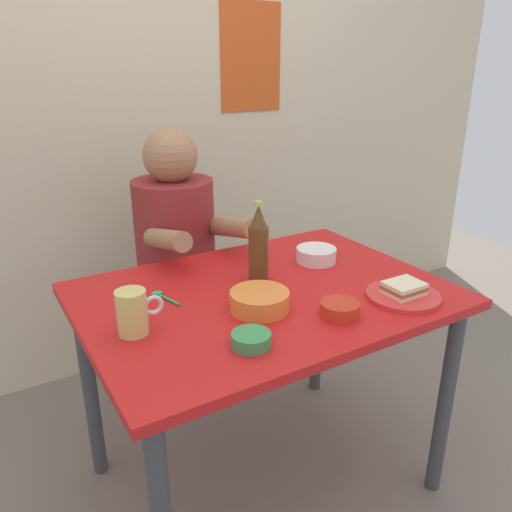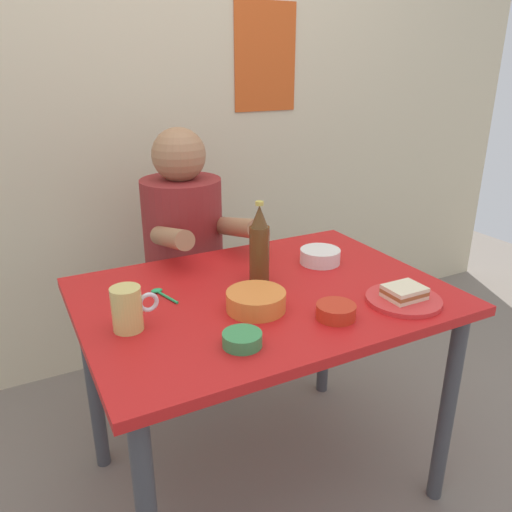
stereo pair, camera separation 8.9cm
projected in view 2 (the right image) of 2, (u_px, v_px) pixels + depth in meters
ground_plane at (262, 478)px, 1.82m from camera, size 6.00×6.00×0.00m
wall_back at (151, 86)px, 2.22m from camera, size 4.40×0.09×2.60m
dining_table at (263, 318)px, 1.58m from camera, size 1.10×0.80×0.74m
stool at (188, 320)px, 2.20m from camera, size 0.34×0.34×0.45m
person_seated at (184, 230)px, 2.04m from camera, size 0.33×0.56×0.72m
plate_orange at (403, 300)px, 1.48m from camera, size 0.22×0.22×0.01m
sandwich at (404, 292)px, 1.47m from camera, size 0.11×0.09×0.04m
beer_mug at (128, 309)px, 1.31m from camera, size 0.13×0.08×0.12m
beer_bottle at (259, 245)px, 1.59m from camera, size 0.06×0.06×0.26m
soup_bowl_orange at (256, 300)px, 1.43m from camera, size 0.17×0.17×0.05m
rice_bowl_white at (320, 255)px, 1.76m from camera, size 0.14×0.14×0.05m
sauce_bowl_chili at (336, 311)px, 1.38m from camera, size 0.11×0.11×0.04m
dip_bowl_green at (242, 339)px, 1.25m from camera, size 0.10×0.10×0.03m
spoon at (161, 293)px, 1.53m from camera, size 0.05×0.12×0.01m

